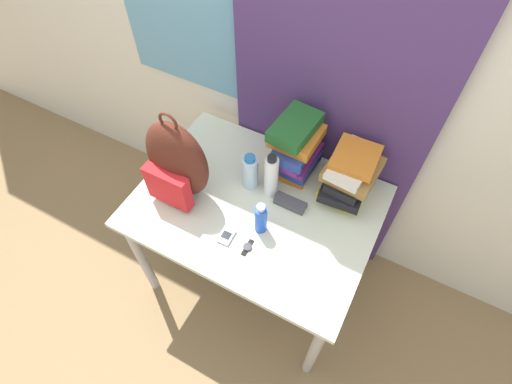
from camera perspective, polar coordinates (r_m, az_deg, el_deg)
ground_plane at (r=2.43m, az=-4.92°, el=-19.39°), size 12.00×12.00×0.00m
wall_back at (r=1.85m, az=7.61°, el=18.44°), size 6.00×0.06×2.50m
curtain_blue at (r=1.78m, az=11.28°, el=16.07°), size 0.95×0.04×2.50m
desk at (r=1.95m, az=-0.00°, el=-3.34°), size 1.12×0.83×0.77m
backpack at (r=1.79m, az=-11.28°, el=4.11°), size 0.31×0.20×0.50m
book_stack_left at (r=1.88m, az=5.56°, el=6.28°), size 0.23×0.28×0.34m
book_stack_center at (r=1.86m, az=13.16°, el=2.35°), size 0.24×0.30×0.26m
water_bottle at (r=1.87m, az=-0.84°, el=2.90°), size 0.08×0.08×0.20m
sports_bottle at (r=1.82m, az=2.18°, el=2.20°), size 0.06×0.06×0.26m
sunscreen_bottle at (r=1.73m, az=0.69°, el=-3.80°), size 0.06×0.06×0.18m
cell_phone at (r=1.78m, az=-4.25°, el=-6.30°), size 0.06×0.09×0.02m
sunglasses_case at (r=1.86m, az=4.91°, el=-1.60°), size 0.15×0.06×0.04m
wristwatch at (r=1.75m, az=-1.22°, el=-7.90°), size 0.04×0.09×0.01m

